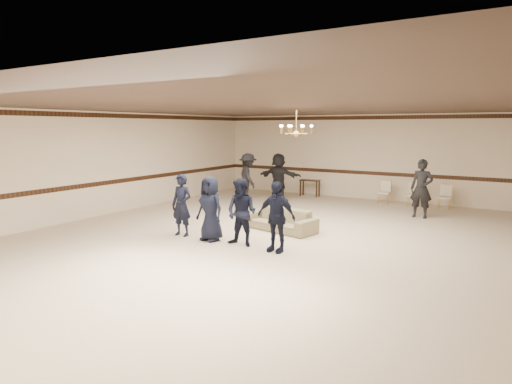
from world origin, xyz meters
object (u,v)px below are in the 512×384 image
Objects in this scene: banquet_chair_mid at (414,195)px; console_table at (310,188)px; boy_a at (182,205)px; adult_mid at (279,177)px; chandelier at (296,121)px; banquet_chair_left at (384,192)px; adult_left at (248,178)px; settee at (280,220)px; banquet_chair_right at (445,197)px; boy_c at (242,213)px; boy_b at (210,209)px; boy_d at (276,217)px; adult_right at (422,189)px.

console_table is (-4.00, 0.20, -0.08)m from banquet_chair_mid.
adult_mid is (-0.39, 5.83, 0.11)m from boy_a.
banquet_chair_left is at bearing 79.49° from chandelier.
banquet_chair_mid is (4.14, 7.27, -0.37)m from boy_a.
settee is at bearing 174.44° from adult_left.
banquet_chair_right is at bearing 5.39° from banquet_chair_left.
boy_b is at bearing 178.99° from boy_c.
boy_d reaches higher than console_table.
adult_mid is at bearing 118.42° from boy_d.
boy_c is 1.88× the size of banquet_chair_mid.
adult_right is at bearing 70.17° from boy_d.
adult_mid is at bearing 90.74° from boy_a.
boy_d is 6.60m from adult_mid.
adult_mid is (-1.29, 5.83, 0.11)m from boy_b.
boy_b is (-1.27, -2.03, -2.09)m from chandelier.
adult_right is (2.01, 5.43, 0.11)m from boy_d.
boy_c is at bearing -115.20° from adult_right.
boy_b reaches higher than banquet_chair_mid.
adult_left is at bearing 120.69° from boy_b.
adult_left is 6.01m from adult_right.
chandelier is 5.87m from banquet_chair_left.
console_table is at bearing -80.10° from adult_left.
boy_d is 6.50m from adult_left.
adult_mid is 1.00× the size of adult_right.
banquet_chair_left is 1.00m from banquet_chair_mid.
chandelier is 0.60× the size of boy_a.
adult_right reaches higher than banquet_chair_right.
boy_a is 1.00× the size of boy_b.
chandelier is at bearing -95.12° from banquet_chair_left.
adult_left is (-3.09, 5.13, 0.11)m from boy_c.
boy_d is at bearing -109.18° from banquet_chair_right.
adult_right is 1.95m from banquet_chair_right.
chandelier is at bearing -113.20° from banquet_chair_mid.
adult_mid is (-3.09, 5.83, 0.11)m from boy_d.
boy_b is 1.99× the size of console_table.
boy_c is 1.85m from settee.
banquet_chair_left is at bearing 179.37° from banquet_chair_right.
boy_b is 7.62m from banquet_chair_left.
console_table is (-3.00, 0.20, -0.08)m from banquet_chair_left.
banquet_chair_right is (3.34, 7.27, -0.37)m from boy_c.
console_table is (0.52, 1.64, -0.56)m from adult_mid.
banquet_chair_right is at bearing -169.96° from adult_mid.
boy_c is 1.88× the size of banquet_chair_left.
adult_mid and adult_right have the same top height.
boy_b is at bearing -179.47° from boy_d.
adult_mid reaches higher than console_table.
settee is at bearing 115.76° from boy_d.
chandelier is 0.60× the size of boy_c.
adult_right reaches higher than settee.
adult_right is 1.99m from banquet_chair_mid.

